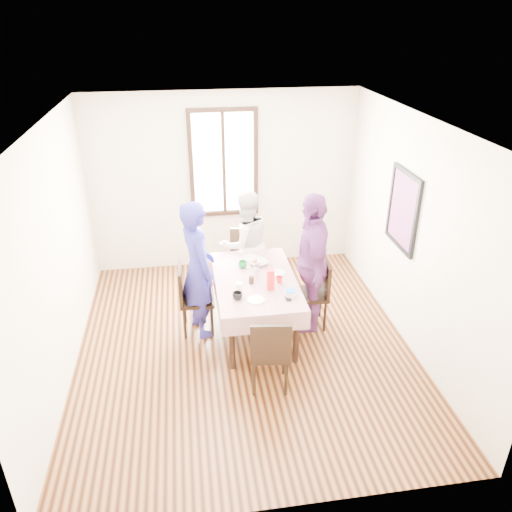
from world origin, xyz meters
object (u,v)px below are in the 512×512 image
(dining_table, at_px, (255,306))
(person_right, at_px, (311,263))
(person_far, at_px, (245,243))
(chair_far, at_px, (245,263))
(chair_right, at_px, (310,294))
(person_left, at_px, (197,269))
(chair_left, at_px, (197,299))
(chair_near, at_px, (270,351))

(dining_table, xyz_separation_m, person_right, (0.70, 0.05, 0.53))
(person_far, distance_m, person_right, 1.19)
(dining_table, distance_m, chair_far, 1.02)
(chair_right, height_order, person_left, person_left)
(person_left, distance_m, person_far, 1.12)
(chair_left, height_order, person_far, person_far)
(chair_left, relative_size, chair_far, 1.00)
(chair_right, bearing_deg, chair_far, 41.72)
(dining_table, height_order, chair_left, chair_left)
(chair_right, xyz_separation_m, person_far, (-0.72, 0.96, 0.32))
(person_right, bearing_deg, chair_right, 97.16)
(chair_left, height_order, chair_right, same)
(dining_table, bearing_deg, person_left, 168.70)
(chair_near, distance_m, person_right, 1.35)
(chair_far, xyz_separation_m, chair_near, (0.00, -2.04, 0.00))
(chair_left, bearing_deg, person_right, 87.63)
(person_far, bearing_deg, dining_table, 72.78)
(chair_right, xyz_separation_m, person_right, (-0.02, 0.00, 0.45))
(chair_near, bearing_deg, person_right, 64.30)
(person_left, bearing_deg, person_far, -57.51)
(dining_table, bearing_deg, chair_far, 90.00)
(chair_left, height_order, chair_near, same)
(person_right, bearing_deg, person_far, -136.75)
(chair_right, bearing_deg, person_right, 95.41)
(chair_far, height_order, person_left, person_left)
(chair_right, height_order, chair_far, same)
(chair_left, xyz_separation_m, chair_right, (1.43, -0.09, 0.00))
(chair_right, relative_size, person_left, 0.52)
(chair_far, xyz_separation_m, person_right, (0.70, -0.98, 0.45))
(person_far, height_order, person_right, person_right)
(person_left, height_order, person_right, person_right)
(chair_near, distance_m, person_far, 2.05)
(dining_table, height_order, chair_far, chair_far)
(chair_near, bearing_deg, person_far, 97.44)
(chair_far, xyz_separation_m, person_far, (-0.00, -0.02, 0.32))
(chair_left, xyz_separation_m, person_right, (1.41, -0.09, 0.45))
(person_left, relative_size, person_right, 0.97)
(chair_left, relative_size, person_far, 0.59)
(dining_table, distance_m, chair_right, 0.72)
(chair_right, bearing_deg, chair_left, 91.70)
(chair_near, xyz_separation_m, person_far, (-0.00, 2.02, 0.32))
(dining_table, bearing_deg, person_right, 3.81)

